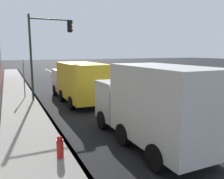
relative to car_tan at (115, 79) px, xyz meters
name	(u,v)px	position (x,y,z in m)	size (l,w,h in m)	color
ground	(139,110)	(-9.73, 2.82, -0.82)	(200.00, 200.00, 0.00)	black
sidewalk_slab	(28,123)	(-9.73, 9.69, -0.75)	(80.00, 2.58, 0.15)	gray
curb_edge	(51,120)	(-9.73, 8.48, -0.75)	(80.00, 0.16, 0.15)	slate
lane_stripe_center	(139,110)	(-9.73, 2.82, -0.82)	(80.00, 0.16, 0.01)	#D8CC4C
car_tan	(115,79)	(0.00, 0.00, 0.00)	(4.08, 2.06, 1.67)	tan
truck_white	(151,104)	(-14.68, 5.29, 0.90)	(6.54, 2.40, 3.29)	silver
truck_yellow	(78,81)	(-5.38, 5.60, 0.78)	(8.07, 2.65, 2.98)	silver
traffic_light_mast	(46,44)	(-4.03, 7.66, 3.55)	(0.28, 3.34, 6.50)	#1E3823
street_sign_post	(24,76)	(-2.67, 9.31, 1.02)	(0.60, 0.08, 3.15)	slate
fire_hydrant	(60,149)	(-14.63, 9.00, -0.36)	(0.24, 0.24, 0.94)	red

